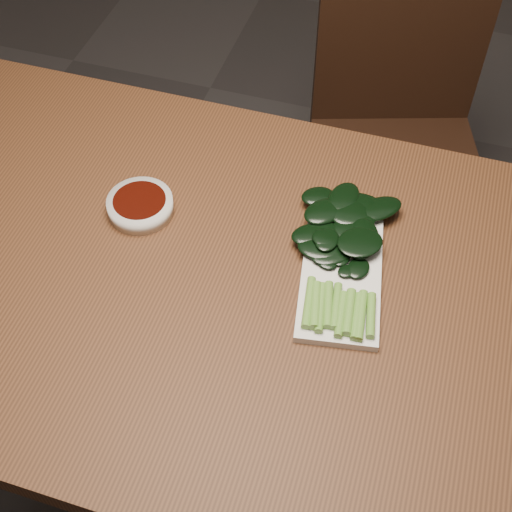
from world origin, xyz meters
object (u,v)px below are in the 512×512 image
table (236,305)px  gai_lan (342,239)px  sauce_bowl (140,205)px  serving_plate (342,266)px  chair_far (397,133)px

table → gai_lan: 0.21m
sauce_bowl → serving_plate: sauce_bowl is taller
chair_far → sauce_bowl: (-0.37, -0.64, 0.28)m
chair_far → serving_plate: 0.71m
chair_far → gai_lan: bearing=-110.3°
serving_plate → gai_lan: (-0.01, 0.04, 0.02)m
serving_plate → gai_lan: bearing=105.4°
chair_far → serving_plate: (-0.01, -0.65, 0.27)m
chair_far → gai_lan: 0.68m
sauce_bowl → chair_far: bearing=59.9°
sauce_bowl → gai_lan: gai_lan is taller
chair_far → serving_plate: bearing=-109.2°
table → chair_far: chair_far is taller
table → chair_far: bearing=76.9°
table → sauce_bowl: 0.23m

